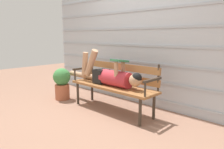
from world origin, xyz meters
TOP-DOWN VIEW (x-y plane):
  - ground_plane at (0.00, 0.00)m, footprint 12.00×12.00m
  - house_siding at (0.00, 0.81)m, footprint 4.65×0.08m
  - park_bench at (0.00, 0.19)m, footprint 1.57×0.45m
  - reclining_person at (-0.07, 0.13)m, footprint 1.76×0.26m
  - potted_plant at (-1.16, -0.06)m, footprint 0.33×0.33m

SIDE VIEW (x-z plane):
  - ground_plane at x=0.00m, z-range 0.00..0.00m
  - potted_plant at x=-1.16m, z-range 0.03..0.64m
  - park_bench at x=0.00m, z-range 0.06..0.88m
  - reclining_person at x=-0.07m, z-range 0.30..0.87m
  - house_siding at x=0.00m, z-range 0.00..2.11m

